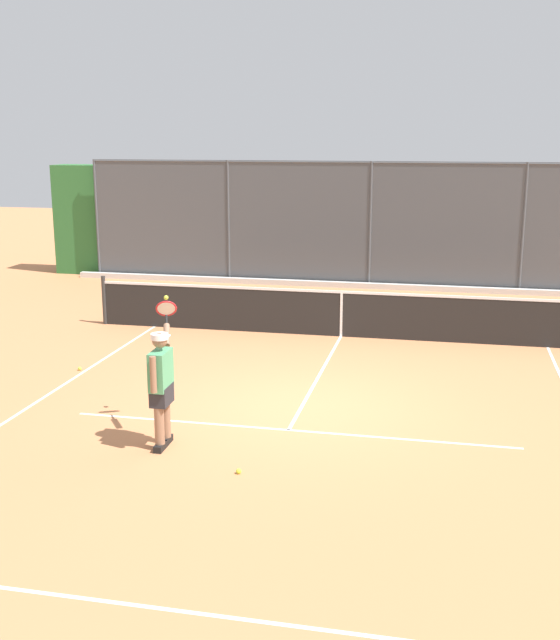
{
  "coord_description": "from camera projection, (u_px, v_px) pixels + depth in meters",
  "views": [
    {
      "loc": [
        -2.06,
        11.15,
        4.04
      ],
      "look_at": [
        0.61,
        -1.21,
        1.05
      ],
      "focal_mm": 43.86,
      "sensor_mm": 36.0,
      "label": 1
    }
  ],
  "objects": [
    {
      "name": "tennis_ball_near_net",
      "position": [
        80.0,
        369.0,
        13.78
      ],
      "size": [
        0.07,
        0.07,
        0.07
      ],
      "primitive_type": "sphere",
      "color": "#C1D138",
      "rests_on": "ground"
    },
    {
      "name": "tennis_ball_by_sideline",
      "position": [
        239.0,
        471.0,
        9.57
      ],
      "size": [
        0.07,
        0.07,
        0.07
      ],
      "primitive_type": "sphere",
      "color": "#CCDB33",
      "rests_on": "ground"
    },
    {
      "name": "tennis_player",
      "position": [
        161.0,
        382.0,
        10.22
      ],
      "size": [
        0.48,
        1.33,
        1.85
      ],
      "rotation": [
        0.0,
        0.0,
        -1.55
      ],
      "color": "black",
      "rests_on": "ground"
    },
    {
      "name": "tennis_net",
      "position": [
        341.0,
        313.0,
        16.0
      ],
      "size": [
        10.54,
        0.09,
        1.07
      ],
      "color": "#2D2D2D",
      "rests_on": "ground"
    },
    {
      "name": "court_line_markings",
      "position": [
        284.0,
        438.0,
        10.7
      ],
      "size": [
        8.2,
        9.83,
        0.01
      ],
      "color": "white",
      "rests_on": "ground"
    },
    {
      "name": "fence_backdrop",
      "position": [
        372.0,
        226.0,
        21.59
      ],
      "size": [
        18.8,
        1.37,
        3.39
      ],
      "color": "#474C51",
      "rests_on": "ground"
    },
    {
      "name": "ground_plane",
      "position": [
        302.0,
        406.0,
        11.96
      ],
      "size": [
        60.0,
        60.0,
        0.0
      ],
      "primitive_type": "plane",
      "color": "#C67A4C"
    }
  ]
}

